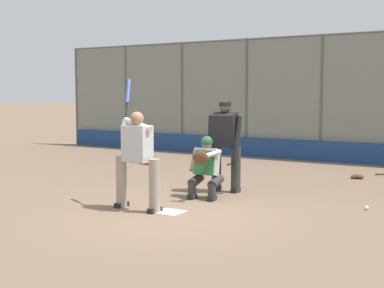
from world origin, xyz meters
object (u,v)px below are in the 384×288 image
Objects in this scene: spare_bat_by_padding at (207,169)px; fielding_glove_on_dirt at (357,177)px; catcher_behind_plate at (205,166)px; baseball_loose at (366,208)px; batter_at_plate at (137,157)px; spare_bat_first_base_side at (234,162)px; spare_bat_near_backstop at (144,163)px; umpire_home at (225,143)px.

fielding_glove_on_dirt is at bearing 113.86° from spare_bat_by_padding.
fielding_glove_on_dirt is at bearing -124.33° from catcher_behind_plate.
fielding_glove_on_dirt is 3.90× the size of baseball_loose.
batter_at_plate is 4.91m from spare_bat_by_padding.
catcher_behind_plate is 5.07m from spare_bat_first_base_side.
spare_bat_by_padding is 0.99× the size of spare_bat_first_base_side.
spare_bat_first_base_side is (-2.04, -1.47, 0.00)m from spare_bat_near_backstop.
umpire_home reaches higher than baseball_loose.
spare_bat_first_base_side is at bearing -68.84° from umpire_home.
baseball_loose is at bearing 106.67° from fielding_glove_on_dirt.
batter_at_plate reaches higher than umpire_home.
spare_bat_near_backstop is at bearing -76.51° from spare_bat_by_padding.
fielding_glove_on_dirt is (-5.70, -0.54, 0.02)m from spare_bat_near_backstop.
batter_at_plate is at bearing -42.08° from spare_bat_near_backstop.
batter_at_plate reaches higher than spare_bat_near_backstop.
fielding_glove_on_dirt is (-1.86, -3.00, -0.93)m from umpire_home.
spare_bat_near_backstop is at bearing -48.35° from catcher_behind_plate.
spare_bat_near_backstop is 1.12× the size of spare_bat_first_base_side.
catcher_behind_plate is 1.46× the size of spare_bat_first_base_side.
spare_bat_first_base_side is 2.79× the size of fielding_glove_on_dirt.
spare_bat_first_base_side is at bearing -165.33° from spare_bat_by_padding.
batter_at_plate is 2.47× the size of spare_bat_near_backstop.
batter_at_plate reaches higher than baseball_loose.
umpire_home is at bearing -164.17° from spare_bat_first_base_side.
spare_bat_by_padding and spare_bat_first_base_side have the same top height.
catcher_behind_plate is 1.30× the size of spare_bat_near_backstop.
baseball_loose is (-2.84, -0.53, -0.57)m from catcher_behind_plate.
spare_bat_first_base_side is (1.79, -4.71, -0.57)m from catcher_behind_plate.
spare_bat_near_backstop is 5.72m from fielding_glove_on_dirt.
fielding_glove_on_dirt is at bearing -109.85° from batter_at_plate.
fielding_glove_on_dirt is at bearing -112.98° from spare_bat_first_base_side.
fielding_glove_on_dirt is (-1.87, -3.78, -0.56)m from catcher_behind_plate.
catcher_behind_plate reaches higher than fielding_glove_on_dirt.
umpire_home is (-0.01, -0.78, 0.37)m from catcher_behind_plate.
batter_at_plate is at bearing 63.15° from catcher_behind_plate.
catcher_behind_plate is 4.26m from fielding_glove_on_dirt.
catcher_behind_plate is 2.95m from baseball_loose.
catcher_behind_plate is 5.05m from spare_bat_near_backstop.
spare_bat_first_base_side is 10.86× the size of baseball_loose.
spare_bat_by_padding is (1.30, -4.65, -0.88)m from batter_at_plate.
umpire_home is 2.25× the size of spare_bat_first_base_side.
fielding_glove_on_dirt is at bearing -73.33° from baseball_loose.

